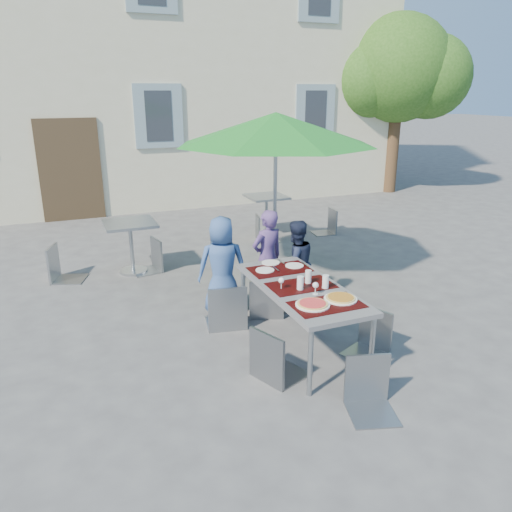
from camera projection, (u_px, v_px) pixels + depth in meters
name	position (u px, v px, depth m)	size (l,w,h in m)	color
ground	(317.00, 360.00, 5.36)	(90.00, 90.00, 0.00)	#454547
building	(122.00, 11.00, 13.91)	(13.60, 8.20, 11.10)	beige
tree	(399.00, 71.00, 13.31)	(3.60, 3.00, 4.70)	#4A331F
dining_table	(301.00, 290.00, 5.40)	(0.80, 1.85, 0.76)	#46464B
pizza_near_left	(313.00, 304.00, 4.87)	(0.34, 0.34, 0.03)	white
pizza_near_right	(341.00, 298.00, 5.01)	(0.34, 0.34, 0.03)	white
glassware	(309.00, 281.00, 5.30)	(0.51, 0.37, 0.15)	silver
place_settings	(277.00, 266.00, 5.95)	(0.65, 0.44, 0.01)	white
child_0	(222.00, 266.00, 6.33)	(0.62, 0.41, 1.28)	#33528D
child_1	(267.00, 258.00, 6.58)	(0.48, 0.31, 1.30)	#533A78
child_2	(295.00, 264.00, 6.55)	(0.57, 0.33, 1.18)	#1A223B
chair_0	(226.00, 279.00, 5.90)	(0.55, 0.55, 1.06)	#8E9399
chair_1	(266.00, 274.00, 6.23)	(0.56, 0.57, 0.98)	gray
chair_2	(298.00, 276.00, 6.43)	(0.45, 0.45, 0.84)	gray
chair_3	(275.00, 324.00, 4.82)	(0.59, 0.59, 1.03)	gray
chair_4	(373.00, 308.00, 5.37)	(0.54, 0.53, 0.91)	gray
chair_5	(373.00, 355.00, 4.38)	(0.52, 0.52, 0.94)	gray
patio_umbrella	(276.00, 130.00, 7.03)	(2.89, 2.89, 2.47)	#B8BBC1
cafe_table_0	(131.00, 236.00, 7.76)	(0.77, 0.77, 0.83)	#B8BBC1
bg_chair_l_0	(58.00, 242.00, 7.43)	(0.59, 0.58, 1.03)	#90959B
bg_chair_r_0	(149.00, 236.00, 7.85)	(0.50, 0.50, 0.97)	gray
cafe_table_1	(266.00, 207.00, 9.85)	(0.74, 0.74, 0.79)	#B8BBC1
bg_chair_l_1	(263.00, 213.00, 9.44)	(0.51, 0.50, 0.94)	gray
bg_chair_r_1	(329.00, 207.00, 9.94)	(0.47, 0.46, 0.93)	gray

